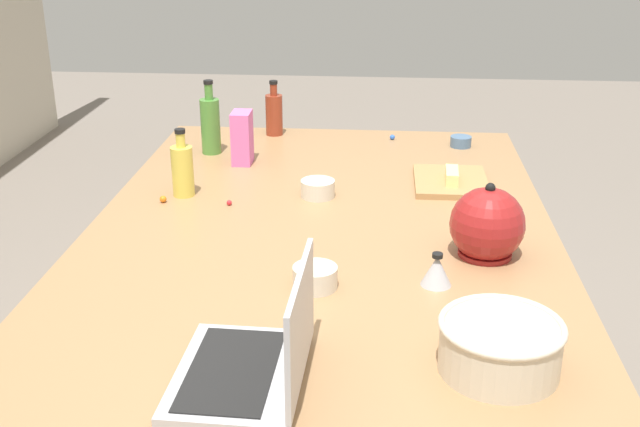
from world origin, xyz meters
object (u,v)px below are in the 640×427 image
mixing_bowl_large (500,345)px  candy_bag (242,138)px  ramekin_wide (461,141)px  bottle_olive (210,124)px  bottle_soy (274,113)px  laptop (258,358)px  ramekin_medium (315,277)px  butter_stick_left (452,176)px  bottle_oil (183,169)px  ramekin_small (318,189)px  kitchen_timer (437,270)px  kettle (487,225)px  cutting_board (451,182)px

mixing_bowl_large → candy_bag: 1.33m
mixing_bowl_large → ramekin_wide: (1.39, -0.05, -0.03)m
mixing_bowl_large → bottle_olive: 1.48m
bottle_soy → ramekin_wide: 0.67m
laptop → ramekin_wide: laptop is taller
mixing_bowl_large → ramekin_medium: bearing=50.5°
butter_stick_left → candy_bag: size_ratio=0.65×
bottle_soy → bottle_oil: same height
ramekin_medium → ramekin_wide: bearing=-20.8°
ramekin_small → bottle_olive: bearing=45.5°
bottle_oil → kitchen_timer: bearing=-126.2°
candy_bag → ramekin_wide: bearing=-71.8°
ramekin_wide → kitchen_timer: kitchen_timer is taller
ramekin_medium → kitchen_timer: (0.03, -0.27, 0.01)m
bottle_oil → kitchen_timer: bottle_oil is taller
ramekin_small → ramekin_wide: 0.69m
laptop → butter_stick_left: bearing=-22.0°
kettle → ramekin_small: 0.57m
bottle_oil → kettle: bearing=-112.7°
butter_stick_left → ramekin_small: size_ratio=1.12×
bottle_soy → bottle_olive: 0.30m
ramekin_small → kitchen_timer: size_ratio=1.28×
laptop → kettle: (0.57, -0.47, 0.03)m
cutting_board → butter_stick_left: bearing=180.0°
kitchen_timer → mixing_bowl_large: bearing=-164.2°
bottle_soy → ramekin_medium: 1.21m
butter_stick_left → mixing_bowl_large: bearing=-179.2°
bottle_soy → butter_stick_left: bottle_soy is taller
ramekin_medium → ramekin_wide: size_ratio=1.38×
ramekin_wide → ramekin_small: bearing=139.1°
bottle_olive → kettle: bottle_olive is taller
bottle_soy → candy_bag: (-0.33, 0.06, 0.01)m
butter_stick_left → laptop: bearing=158.0°
butter_stick_left → kitchen_timer: kitchen_timer is taller
bottle_soy → ramekin_wide: bottle_soy is taller
ramekin_medium → bottle_soy: bearing=11.9°
bottle_olive → cutting_board: size_ratio=0.92×
ramekin_wide → candy_bag: candy_bag is taller
bottle_olive → kitchen_timer: size_ratio=3.22×
mixing_bowl_large → cutting_board: size_ratio=0.85×
mixing_bowl_large → kitchen_timer: size_ratio=2.98×
kettle → cutting_board: (0.50, 0.05, -0.07)m
kettle → ramekin_medium: bearing=116.9°
mixing_bowl_large → bottle_oil: size_ratio=1.16×
cutting_board → candy_bag: 0.68m
laptop → ramekin_small: (0.93, -0.03, -0.02)m
butter_stick_left → ramekin_small: butter_stick_left is taller
bottle_olive → ramekin_wide: size_ratio=3.42×
cutting_board → kitchen_timer: (-0.66, 0.08, 0.03)m
laptop → ramekin_medium: (0.37, -0.07, -0.02)m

